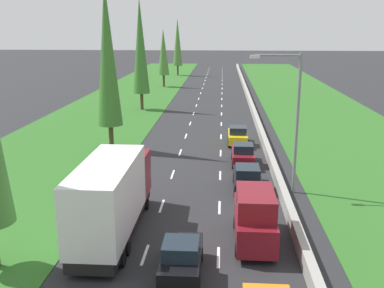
{
  "coord_description": "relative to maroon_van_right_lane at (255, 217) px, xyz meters",
  "views": [
    {
      "loc": [
        1.8,
        -3.98,
        10.49
      ],
      "look_at": [
        -0.74,
        33.18,
        0.73
      ],
      "focal_mm": 41.71,
      "sensor_mm": 36.0,
      "label": 1
    }
  ],
  "objects": [
    {
      "name": "lane_markings",
      "position": [
        -3.5,
        43.42,
        -1.39
      ],
      "size": [
        3.64,
        116.0,
        0.01
      ],
      "color": "white",
      "rests_on": "ground"
    },
    {
      "name": "maroon_van_right_lane",
      "position": [
        0.0,
        0.0,
        0.0
      ],
      "size": [
        1.96,
        4.9,
        2.82
      ],
      "color": "maroon",
      "rests_on": "ground"
    },
    {
      "name": "poplar_tree_fourth",
      "position": [
        -12.33,
        60.0,
        4.79
      ],
      "size": [
        2.06,
        2.06,
        10.28
      ],
      "color": "#4C3823",
      "rests_on": "ground"
    },
    {
      "name": "yellow_hatchback_right_lane",
      "position": [
        -0.23,
        19.54,
        -0.56
      ],
      "size": [
        1.74,
        3.9,
        1.72
      ],
      "color": "yellow",
      "rests_on": "ground"
    },
    {
      "name": "black_sedan_right_lane",
      "position": [
        0.05,
        7.62,
        -0.59
      ],
      "size": [
        1.82,
        4.5,
        1.64
      ],
      "color": "black",
      "rests_on": "ground"
    },
    {
      "name": "grass_verge_left",
      "position": [
        -16.15,
        43.42,
        -1.38
      ],
      "size": [
        14.0,
        140.0,
        0.04
      ],
      "primitive_type": "cube",
      "color": "#2D6623",
      "rests_on": "ground"
    },
    {
      "name": "black_hatchback_centre_lane",
      "position": [
        -3.35,
        -3.25,
        -0.56
      ],
      "size": [
        1.74,
        3.9,
        1.72
      ],
      "color": "black",
      "rests_on": "ground"
    },
    {
      "name": "grass_verge_right",
      "position": [
        10.85,
        43.42,
        -1.38
      ],
      "size": [
        14.0,
        140.0,
        0.04
      ],
      "primitive_type": "cube",
      "color": "#2D6623",
      "rests_on": "ground"
    },
    {
      "name": "poplar_tree_fifth",
      "position": [
        -11.76,
        79.89,
        5.89
      ],
      "size": [
        2.11,
        2.11,
        12.48
      ],
      "color": "#4C3823",
      "rests_on": "ground"
    },
    {
      "name": "ground_plane",
      "position": [
        -3.5,
        43.42,
        -1.4
      ],
      "size": [
        300.0,
        300.0,
        0.0
      ],
      "primitive_type": "plane",
      "color": "#28282B",
      "rests_on": "ground"
    },
    {
      "name": "poplar_tree_second",
      "position": [
        -11.44,
        17.13,
        6.85
      ],
      "size": [
        2.16,
        2.16,
        14.39
      ],
      "color": "#4C3823",
      "rests_on": "ground"
    },
    {
      "name": "poplar_tree_third",
      "position": [
        -12.21,
        36.75,
        6.76
      ],
      "size": [
        2.16,
        2.16,
        14.22
      ],
      "color": "#4C3823",
      "rests_on": "ground"
    },
    {
      "name": "median_barrier",
      "position": [
        2.2,
        43.42,
        -0.97
      ],
      "size": [
        0.44,
        120.0,
        0.85
      ],
      "primitive_type": "cube",
      "color": "#9E9B93",
      "rests_on": "ground"
    },
    {
      "name": "street_light_mast",
      "position": [
        2.7,
        7.36,
        3.83
      ],
      "size": [
        3.2,
        0.28,
        9.0
      ],
      "color": "gray",
      "rests_on": "ground"
    },
    {
      "name": "maroon_hatchback_right_lane",
      "position": [
        -0.0,
        13.31,
        -0.56
      ],
      "size": [
        1.74,
        3.9,
        1.72
      ],
      "color": "maroon",
      "rests_on": "ground"
    },
    {
      "name": "white_box_truck_left_lane",
      "position": [
        -7.2,
        0.37,
        0.78
      ],
      "size": [
        2.46,
        9.4,
        4.18
      ],
      "color": "black",
      "rests_on": "ground"
    }
  ]
}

